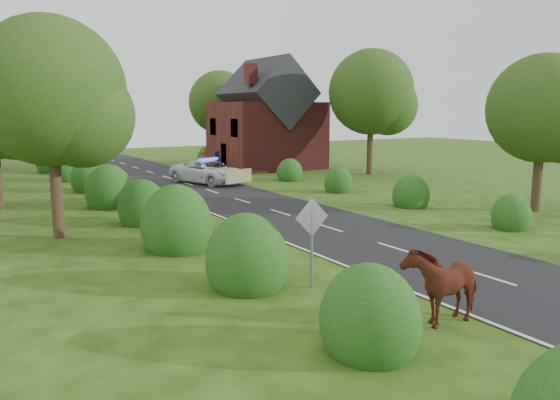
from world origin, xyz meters
TOP-DOWN VIEW (x-y plane):
  - ground at (0.00, 0.00)m, footprint 120.00×120.00m
  - road at (0.00, 15.00)m, footprint 6.00×70.00m
  - road_markings at (-1.60, 12.93)m, footprint 4.96×70.00m
  - hedgerow_left at (-6.51, 11.69)m, footprint 2.75×50.41m
  - hedgerow_right at (6.60, 11.21)m, footprint 2.10×45.78m
  - tree_left_a at (-9.75, 11.86)m, footprint 5.74×5.60m
  - tree_right_a at (11.23, 5.87)m, footprint 5.33×5.20m
  - tree_right_b at (14.29, 21.84)m, footprint 6.56×6.40m
  - tree_right_c at (9.27, 37.85)m, footprint 6.15×6.00m
  - road_sign at (-5.00, 2.00)m, footprint 1.06×0.08m
  - house at (9.49, 30.00)m, footprint 8.00×7.40m
  - cow at (-3.69, -1.51)m, footprint 2.19×1.25m
  - police_van at (1.35, 23.55)m, footprint 4.25×6.15m
  - pedestrian_red at (3.18, 28.72)m, footprint 0.68×0.47m
  - pedestrian_purple at (4.54, 29.27)m, footprint 1.05×0.99m

SIDE VIEW (x-z plane):
  - ground at x=0.00m, z-range 0.00..0.00m
  - road at x=0.00m, z-range 0.00..0.02m
  - road_markings at x=-1.60m, z-range 0.02..0.03m
  - hedgerow_right at x=6.60m, z-range -0.50..1.60m
  - hedgerow_left at x=-6.51m, z-range -0.75..2.25m
  - cow at x=-3.69m, z-range 0.00..1.51m
  - police_van at x=1.35m, z-range -0.07..1.63m
  - pedestrian_purple at x=4.54m, z-range 0.00..1.70m
  - pedestrian_red at x=3.18m, z-range 0.00..1.81m
  - road_sign at x=-5.00m, z-range 0.39..2.92m
  - house at x=9.49m, z-range -0.80..8.37m
  - tree_right_a at x=11.23m, z-range 0.96..8.52m
  - tree_left_a at x=-9.75m, z-range 1.15..9.53m
  - tree_right_c at x=9.27m, z-range 1.05..9.63m
  - tree_right_b at x=14.29m, z-range 1.24..10.64m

